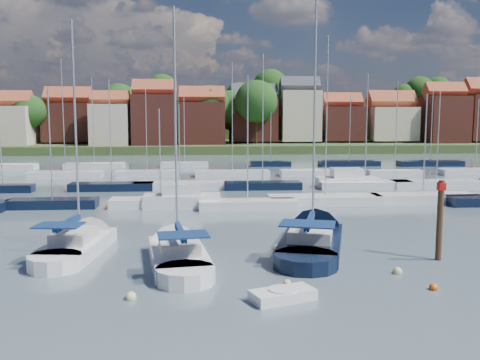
{
  "coord_description": "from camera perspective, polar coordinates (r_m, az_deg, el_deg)",
  "views": [
    {
      "loc": [
        -3.62,
        -28.82,
        8.61
      ],
      "look_at": [
        -0.4,
        14.0,
        3.24
      ],
      "focal_mm": 40.0,
      "sensor_mm": 36.0,
      "label": 1
    }
  ],
  "objects": [
    {
      "name": "buoy_d",
      "position": [
        27.51,
        5.04,
        -11.14
      ],
      "size": [
        0.42,
        0.42,
        0.42
      ],
      "primitive_type": "sphere",
      "color": "beige",
      "rests_on": "ground"
    },
    {
      "name": "timber_piling",
      "position": [
        33.66,
        20.47,
        -5.57
      ],
      "size": [
        0.4,
        0.4,
        7.0
      ],
      "color": "#4C331E",
      "rests_on": "ground"
    },
    {
      "name": "sailboat_centre",
      "position": [
        32.62,
        -6.84,
        -7.59
      ],
      "size": [
        4.61,
        11.92,
        15.78
      ],
      "rotation": [
        0.0,
        0.0,
        1.71
      ],
      "color": "white",
      "rests_on": "ground"
    },
    {
      "name": "sailboat_navy",
      "position": [
        36.45,
        7.88,
        -6.05
      ],
      "size": [
        7.37,
        14.26,
        18.99
      ],
      "rotation": [
        0.0,
        0.0,
        1.29
      ],
      "color": "black",
      "rests_on": "ground"
    },
    {
      "name": "buoy_c",
      "position": [
        29.25,
        -8.58,
        -10.08
      ],
      "size": [
        0.42,
        0.42,
        0.42
      ],
      "primitive_type": "sphere",
      "color": "#D85914",
      "rests_on": "ground"
    },
    {
      "name": "buoy_g",
      "position": [
        28.43,
        19.95,
        -10.94
      ],
      "size": [
        0.45,
        0.45,
        0.45
      ],
      "primitive_type": "sphere",
      "color": "#D85914",
      "rests_on": "ground"
    },
    {
      "name": "tender",
      "position": [
        25.38,
        4.57,
        -12.14
      ],
      "size": [
        3.27,
        2.35,
        0.64
      ],
      "rotation": [
        0.0,
        0.0,
        0.37
      ],
      "color": "white",
      "rests_on": "ground"
    },
    {
      "name": "buoy_e",
      "position": [
        37.32,
        6.13,
        -6.26
      ],
      "size": [
        0.42,
        0.42,
        0.42
      ],
      "primitive_type": "sphere",
      "color": "beige",
      "rests_on": "ground"
    },
    {
      "name": "sailboat_left",
      "position": [
        36.09,
        -16.26,
        -6.39
      ],
      "size": [
        4.31,
        11.62,
        15.43
      ],
      "rotation": [
        0.0,
        0.0,
        1.45
      ],
      "color": "white",
      "rests_on": "ground"
    },
    {
      "name": "marina_field",
      "position": [
        64.72,
        0.63,
        -0.14
      ],
      "size": [
        79.62,
        41.41,
        15.93
      ],
      "color": "white",
      "rests_on": "ground"
    },
    {
      "name": "ground",
      "position": [
        69.45,
        -1.28,
        0.0
      ],
      "size": [
        260.0,
        260.0,
        0.0
      ],
      "primitive_type": "plane",
      "color": "#4F636B",
      "rests_on": "ground"
    },
    {
      "name": "far_shore_town",
      "position": [
        161.64,
        -2.24,
        5.7
      ],
      "size": [
        212.46,
        90.0,
        22.27
      ],
      "color": "#3B4A25",
      "rests_on": "ground"
    },
    {
      "name": "buoy_f",
      "position": [
        30.54,
        16.44,
        -9.55
      ],
      "size": [
        0.51,
        0.51,
        0.51
      ],
      "primitive_type": "sphere",
      "color": "beige",
      "rests_on": "ground"
    },
    {
      "name": "buoy_h",
      "position": [
        34.37,
        3.94,
        -7.4
      ],
      "size": [
        0.49,
        0.49,
        0.49
      ],
      "primitive_type": "sphere",
      "color": "beige",
      "rests_on": "ground"
    },
    {
      "name": "buoy_b",
      "position": [
        26.01,
        -11.56,
        -12.35
      ],
      "size": [
        0.53,
        0.53,
        0.53
      ],
      "primitive_type": "sphere",
      "color": "beige",
      "rests_on": "ground"
    }
  ]
}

